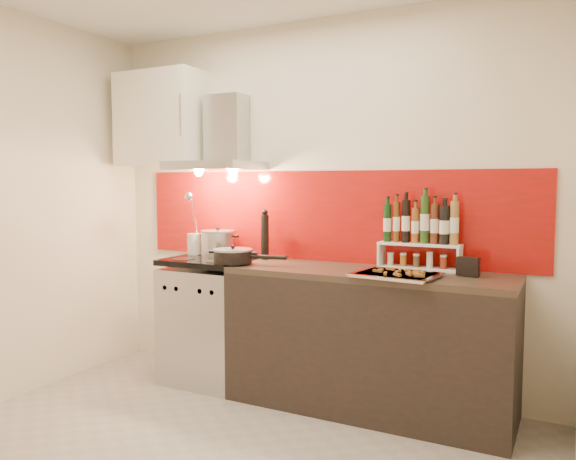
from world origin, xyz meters
The scene contains 13 objects.
back_wall centered at (0.00, 1.40, 1.30)m, with size 3.40×0.02×2.60m, color silver.
backsplash centered at (0.05, 1.39, 1.22)m, with size 3.00×0.02×0.64m, color maroon.
range_stove centered at (-0.70, 1.10, 0.44)m, with size 0.60×0.60×0.91m.
counter centered at (0.50, 1.10, 0.45)m, with size 1.80×0.60×0.90m.
range_hood centered at (-0.70, 1.24, 1.74)m, with size 0.62×0.50×0.61m.
upper_cabinet centered at (-1.25, 1.22, 1.95)m, with size 0.70×0.35×0.72m, color white.
stock_pot centered at (-0.75, 1.24, 1.00)m, with size 0.26×0.26×0.22m.
saute_pan centered at (-0.41, 0.94, 0.96)m, with size 0.51×0.27×0.12m.
utensil_jar centered at (-0.93, 1.18, 1.04)m, with size 0.10×0.15×0.49m.
pepper_mill centered at (-0.35, 1.26, 1.08)m, with size 0.06×0.06×0.37m.
step_shelf centered at (0.78, 1.29, 1.12)m, with size 0.52×0.14×0.47m.
caddy_box centered at (1.10, 1.15, 0.96)m, with size 0.13×0.06×0.11m, color black.
baking_tray centered at (0.73, 0.94, 0.92)m, with size 0.51×0.42×0.03m.
Camera 1 is at (1.66, -2.26, 1.45)m, focal length 35.00 mm.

